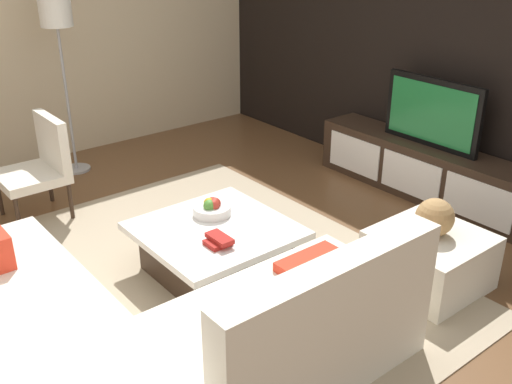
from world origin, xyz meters
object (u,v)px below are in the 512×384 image
object	(u,v)px
floor_lamp	(57,23)
sectional_couch	(131,336)
media_console	(425,171)
accent_chair_near	(40,162)
television	(432,113)
fruit_bowl	(212,208)
ottoman	(429,260)
decorative_ball	(435,217)
book_stack	(219,240)
coffee_table	(216,249)

from	to	relation	value
floor_lamp	sectional_couch	bearing A→B (deg)	-17.76
media_console	accent_chair_near	bearing A→B (deg)	-122.31
television	fruit_bowl	bearing A→B (deg)	-97.24
sectional_couch	ottoman	bearing A→B (deg)	77.93
television	decorative_ball	world-z (taller)	television
fruit_bowl	book_stack	bearing A→B (deg)	-29.27
television	decorative_ball	distance (m)	1.56
accent_chair_near	fruit_bowl	xyz separation A→B (m)	(1.55, 0.69, -0.06)
sectional_couch	accent_chair_near	size ratio (longest dim) A/B	2.71
ottoman	media_console	bearing A→B (deg)	127.98
sectional_couch	ottoman	xyz separation A→B (m)	(0.44, 2.07, -0.09)
coffee_table	sectional_couch	bearing A→B (deg)	-58.59
fruit_bowl	book_stack	distance (m)	0.45
media_console	floor_lamp	world-z (taller)	floor_lamp
coffee_table	accent_chair_near	xyz separation A→B (m)	(-1.73, -0.59, 0.29)
floor_lamp	book_stack	bearing A→B (deg)	-2.83
coffee_table	television	bearing A→B (deg)	87.51
ottoman	decorative_ball	world-z (taller)	decorative_ball
ottoman	book_stack	size ratio (longest dim) A/B	3.40
decorative_ball	book_stack	distance (m)	1.47
decorative_ball	television	bearing A→B (deg)	127.97
accent_chair_near	television	bearing A→B (deg)	55.00
media_console	book_stack	distance (m)	2.43
coffee_table	book_stack	bearing A→B (deg)	-29.35
sectional_couch	book_stack	xyz separation A→B (m)	(-0.39, 0.87, 0.12)
television	ottoman	size ratio (longest dim) A/B	1.39
decorative_ball	book_stack	world-z (taller)	decorative_ball
television	book_stack	world-z (taller)	television
coffee_table	decorative_ball	size ratio (longest dim) A/B	3.85
fruit_bowl	television	bearing A→B (deg)	82.76
media_console	fruit_bowl	distance (m)	2.22
media_console	book_stack	size ratio (longest dim) A/B	10.87
coffee_table	ottoman	distance (m)	1.51
floor_lamp	decorative_ball	world-z (taller)	floor_lamp
book_stack	media_console	bearing A→B (deg)	92.78
book_stack	fruit_bowl	bearing A→B (deg)	150.73
coffee_table	decorative_ball	world-z (taller)	decorative_ball
television	ottoman	bearing A→B (deg)	-52.03
sectional_couch	decorative_ball	xyz separation A→B (m)	(0.44, 2.07, 0.24)
coffee_table	fruit_bowl	bearing A→B (deg)	150.82
television	ottoman	world-z (taller)	television
media_console	floor_lamp	distance (m)	3.70
fruit_bowl	book_stack	xyz separation A→B (m)	(0.40, -0.22, -0.02)
coffee_table	decorative_ball	distance (m)	1.54
accent_chair_near	fruit_bowl	size ratio (longest dim) A/B	3.11
floor_lamp	ottoman	distance (m)	3.95
ottoman	decorative_ball	xyz separation A→B (m)	(0.00, 0.00, 0.33)
accent_chair_near	book_stack	size ratio (longest dim) A/B	4.23
media_console	decorative_ball	world-z (taller)	decorative_ball
decorative_ball	fruit_bowl	bearing A→B (deg)	-141.30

